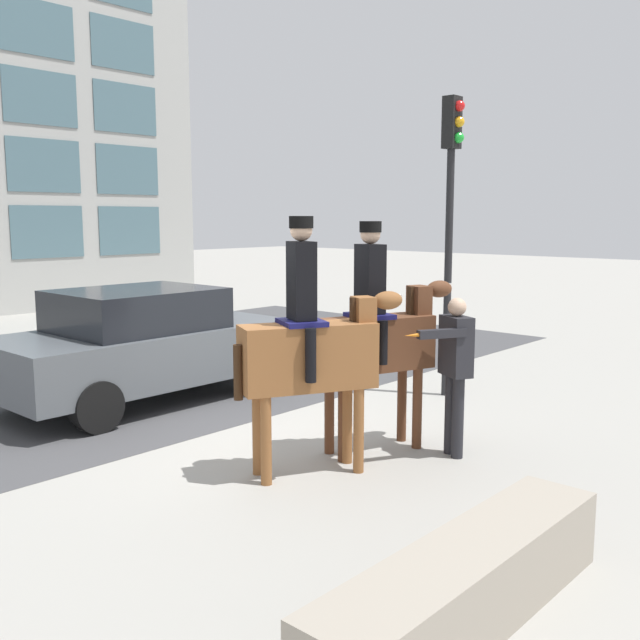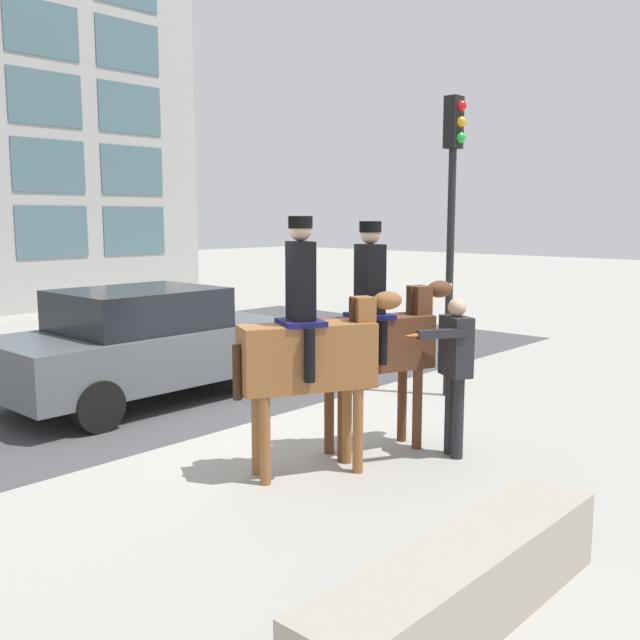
{
  "view_description": "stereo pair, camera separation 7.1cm",
  "coord_description": "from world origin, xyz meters",
  "px_view_note": "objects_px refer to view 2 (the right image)",
  "views": [
    {
      "loc": [
        -5.72,
        -6.12,
        2.62
      ],
      "look_at": [
        0.16,
        -0.8,
        1.47
      ],
      "focal_mm": 40.0,
      "sensor_mm": 36.0,
      "label": 1
    },
    {
      "loc": [
        -5.68,
        -6.18,
        2.62
      ],
      "look_at": [
        0.16,
        -0.8,
        1.47
      ],
      "focal_mm": 40.0,
      "sensor_mm": 36.0,
      "label": 2
    }
  ],
  "objects_px": {
    "pedestrian_bystander": "(455,364)",
    "traffic_light": "(452,200)",
    "street_car_near_lane": "(144,343)",
    "planter_ledge": "(462,586)",
    "mounted_horse_lead": "(310,348)",
    "mounted_horse_companion": "(377,336)"
  },
  "relations": [
    {
      "from": "mounted_horse_lead",
      "to": "pedestrian_bystander",
      "type": "relative_size",
      "value": 1.49
    },
    {
      "from": "mounted_horse_lead",
      "to": "street_car_near_lane",
      "type": "xyz_separation_m",
      "value": [
        0.54,
        3.78,
        -0.48
      ]
    },
    {
      "from": "pedestrian_bystander",
      "to": "planter_ledge",
      "type": "relative_size",
      "value": 0.63
    },
    {
      "from": "mounted_horse_lead",
      "to": "mounted_horse_companion",
      "type": "xyz_separation_m",
      "value": [
        1.03,
        -0.05,
        0.0
      ]
    },
    {
      "from": "planter_ledge",
      "to": "mounted_horse_lead",
      "type": "bearing_deg",
      "value": 62.65
    },
    {
      "from": "mounted_horse_companion",
      "to": "planter_ledge",
      "type": "distance_m",
      "value": 3.67
    },
    {
      "from": "mounted_horse_lead",
      "to": "planter_ledge",
      "type": "height_order",
      "value": "mounted_horse_lead"
    },
    {
      "from": "mounted_horse_companion",
      "to": "planter_ledge",
      "type": "relative_size",
      "value": 0.92
    },
    {
      "from": "pedestrian_bystander",
      "to": "street_car_near_lane",
      "type": "xyz_separation_m",
      "value": [
        -0.9,
        4.58,
        -0.21
      ]
    },
    {
      "from": "mounted_horse_lead",
      "to": "mounted_horse_companion",
      "type": "relative_size",
      "value": 1.02
    },
    {
      "from": "mounted_horse_lead",
      "to": "mounted_horse_companion",
      "type": "height_order",
      "value": "mounted_horse_lead"
    },
    {
      "from": "pedestrian_bystander",
      "to": "planter_ledge",
      "type": "bearing_deg",
      "value": 61.99
    },
    {
      "from": "pedestrian_bystander",
      "to": "planter_ledge",
      "type": "height_order",
      "value": "pedestrian_bystander"
    },
    {
      "from": "pedestrian_bystander",
      "to": "street_car_near_lane",
      "type": "relative_size",
      "value": 0.42
    },
    {
      "from": "mounted_horse_companion",
      "to": "planter_ledge",
      "type": "bearing_deg",
      "value": -112.64
    },
    {
      "from": "pedestrian_bystander",
      "to": "traffic_light",
      "type": "distance_m",
      "value": 3.3
    },
    {
      "from": "pedestrian_bystander",
      "to": "street_car_near_lane",
      "type": "distance_m",
      "value": 4.67
    },
    {
      "from": "street_car_near_lane",
      "to": "pedestrian_bystander",
      "type": "bearing_deg",
      "value": -78.87
    },
    {
      "from": "pedestrian_bystander",
      "to": "traffic_light",
      "type": "height_order",
      "value": "traffic_light"
    },
    {
      "from": "mounted_horse_companion",
      "to": "street_car_near_lane",
      "type": "relative_size",
      "value": 0.61
    },
    {
      "from": "planter_ledge",
      "to": "traffic_light",
      "type": "bearing_deg",
      "value": 33.43
    },
    {
      "from": "street_car_near_lane",
      "to": "planter_ledge",
      "type": "distance_m",
      "value": 6.71
    }
  ]
}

